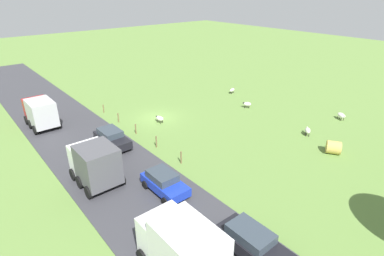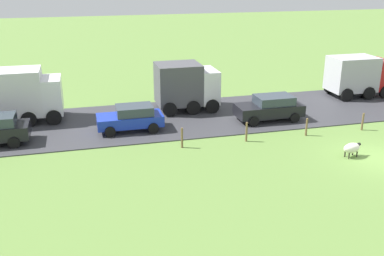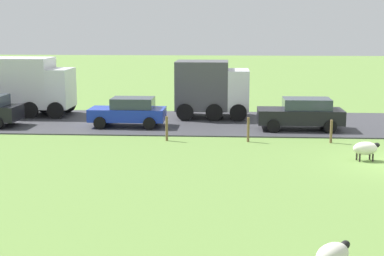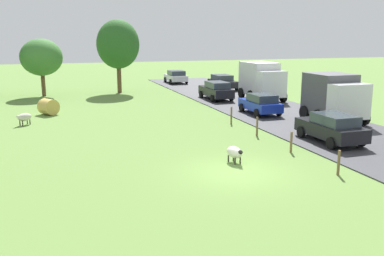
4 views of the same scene
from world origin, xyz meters
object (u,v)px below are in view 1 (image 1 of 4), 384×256
object	(u,v)px
car_1	(164,182)
car_4	(253,243)
sheep_0	(247,104)
sheep_4	(160,118)
sheep_3	(341,115)
sheep_1	(308,131)
truck_2	(95,163)
hay_bale_0	(333,147)
car_3	(112,138)
sheep_2	(232,90)
truck_1	(40,112)
truck_0	(182,249)

from	to	relation	value
car_1	car_4	bearing A→B (deg)	92.81
sheep_0	sheep_4	size ratio (longest dim) A/B	0.89
sheep_3	sheep_1	bearing A→B (deg)	-2.00
car_4	sheep_0	bearing A→B (deg)	-138.33
car_1	truck_2	bearing A→B (deg)	-51.88
hay_bale_0	car_4	bearing A→B (deg)	11.34
sheep_1	car_3	distance (m)	19.58
sheep_4	hay_bale_0	xyz separation A→B (m)	(-8.27, 15.89, 0.09)
sheep_0	car_4	bearing A→B (deg)	41.67
sheep_1	car_3	bearing A→B (deg)	-32.78
sheep_2	sheep_1	bearing A→B (deg)	74.40
sheep_4	truck_2	size ratio (longest dim) A/B	0.28
sheep_2	truck_1	world-z (taller)	truck_1
truck_2	truck_1	bearing A→B (deg)	-89.50
car_4	car_3	bearing A→B (deg)	-89.69
truck_1	truck_2	world-z (taller)	truck_2
car_1	car_4	xyz separation A→B (m)	(-0.40, 8.07, 0.06)
truck_0	car_3	bearing A→B (deg)	-103.52
car_1	car_4	size ratio (longest dim) A/B	0.87
sheep_2	hay_bale_0	world-z (taller)	hay_bale_0
sheep_4	car_3	size ratio (longest dim) A/B	0.27
truck_1	car_3	world-z (taller)	truck_1
truck_1	car_4	world-z (taller)	truck_1
sheep_2	sheep_3	world-z (taller)	sheep_3
sheep_1	hay_bale_0	size ratio (longest dim) A/B	0.93
truck_1	car_4	bearing A→B (deg)	98.40
sheep_0	truck_1	xyz separation A→B (m)	(21.44, -10.40, 1.23)
truck_2	sheep_1	bearing A→B (deg)	163.88
truck_0	hay_bale_0	bearing A→B (deg)	-175.52
sheep_0	sheep_1	bearing A→B (deg)	82.37
sheep_1	sheep_2	world-z (taller)	sheep_1
truck_0	sheep_3	bearing A→B (deg)	-169.93
truck_1	truck_2	size ratio (longest dim) A/B	1.10
sheep_0	car_4	size ratio (longest dim) A/B	0.22
sheep_3	car_4	size ratio (longest dim) A/B	0.28
hay_bale_0	car_3	xyz separation A→B (m)	(14.91, -14.14, 0.30)
hay_bale_0	sheep_2	bearing A→B (deg)	-107.26
sheep_2	sheep_3	bearing A→B (deg)	100.21
truck_1	car_1	size ratio (longest dim) A/B	1.16
sheep_4	car_1	world-z (taller)	car_1
sheep_3	car_4	xyz separation A→B (m)	(22.99, 6.27, 0.41)
sheep_1	car_1	distance (m)	16.83
sheep_4	truck_0	xyz separation A→B (m)	(10.38, 17.35, 1.37)
truck_1	sheep_4	bearing A→B (deg)	145.26
sheep_0	car_1	size ratio (longest dim) A/B	0.26
sheep_0	truck_0	world-z (taller)	truck_0
sheep_2	car_1	xyz separation A→B (m)	(20.76, 12.77, 0.37)
sheep_3	truck_1	bearing A→B (deg)	-36.40
truck_0	truck_1	bearing A→B (deg)	-89.99
truck_2	car_3	size ratio (longest dim) A/B	0.97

